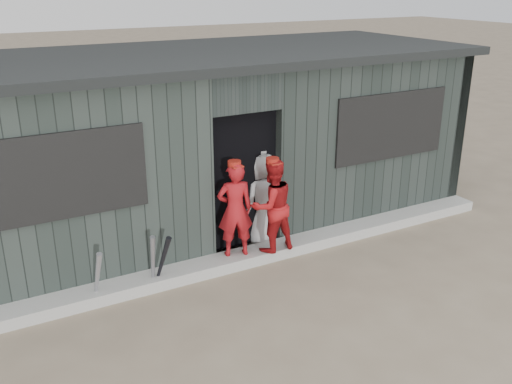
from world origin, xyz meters
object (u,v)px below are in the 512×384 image
bat_mid (153,262)px  dugout (202,140)px  player_grey_back (261,199)px  player_red_right (272,206)px  bat_right (162,262)px  player_red_left (235,210)px  bat_left (97,278)px

bat_mid → dugout: 2.47m
player_grey_back → dugout: dugout is taller
player_red_right → bat_right: bearing=-0.2°
player_red_left → player_grey_back: (0.60, 0.37, -0.09)m
bat_mid → player_red_right: 1.73m
bat_right → player_red_right: player_red_right is taller
bat_mid → dugout: dugout is taller
bat_left → player_red_right: 2.40m
bat_right → bat_mid: bearing=163.9°
player_red_right → player_grey_back: (0.10, 0.48, -0.09)m
bat_left → player_red_left: bearing=3.9°
bat_mid → player_red_right: size_ratio=0.59×
bat_right → player_grey_back: player_grey_back is taller
player_red_right → bat_mid: bearing=-1.3°
bat_left → player_grey_back: player_grey_back is taller
player_red_left → dugout: 1.75m
bat_right → player_red_left: bearing=7.6°
bat_right → player_grey_back: 1.78m
bat_left → bat_mid: (0.68, 0.01, 0.02)m
bat_left → player_grey_back: bearing=11.5°
bat_left → dugout: size_ratio=0.09×
player_grey_back → player_red_right: bearing=48.6°
bat_mid → dugout: bearing=50.3°
player_grey_back → bat_mid: bearing=-14.1°
player_red_right → dugout: size_ratio=0.15×
bat_left → player_grey_back: (2.46, 0.50, 0.34)m
bat_right → player_red_right: bearing=1.4°
bat_left → player_red_right: bearing=0.5°
bat_right → player_red_left: (1.07, 0.14, 0.42)m
player_grey_back → dugout: bearing=-105.7°
player_red_right → player_red_left: bearing=-13.6°
bat_mid → dugout: (1.47, 1.77, 0.91)m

